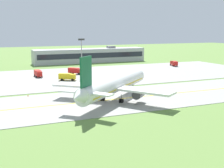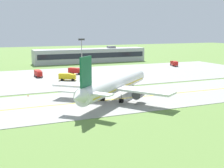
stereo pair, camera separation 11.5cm
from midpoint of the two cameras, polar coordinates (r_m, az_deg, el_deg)
name	(u,v)px [view 2 (the right image)]	position (r m, az deg, el deg)	size (l,w,h in m)	color
ground_plane	(123,99)	(81.49, 2.14, -2.77)	(500.00, 500.00, 0.00)	olive
taxiway_strip	(123,99)	(81.48, 2.14, -2.74)	(240.00, 28.00, 0.10)	gray
apron_pad	(101,75)	(123.31, -2.03, 1.74)	(140.00, 52.00, 0.10)	gray
taxiway_centreline	(123,98)	(81.46, 2.14, -2.70)	(220.00, 0.60, 0.01)	yellow
airplane_lead	(114,85)	(78.37, 0.47, -0.20)	(32.30, 30.06, 12.70)	white
service_truck_baggage	(76,71)	(125.59, -6.81, 2.51)	(5.60, 5.78, 2.60)	red
service_truck_fuel	(174,63)	(154.67, 11.55, 3.84)	(3.57, 6.33, 2.60)	red
service_truck_catering	(38,73)	(120.96, -13.59, 2.00)	(2.50, 6.06, 2.60)	red
service_truck_pushback	(67,76)	(110.57, -8.33, 1.42)	(6.24, 4.71, 2.60)	yellow
terminal_building	(91,56)	(168.91, -4.01, 5.33)	(62.14, 9.91, 8.78)	#B2B2B7
apron_light_mast	(82,53)	(118.20, -5.65, 5.85)	(2.40, 0.50, 14.70)	gray
traffic_cone_near_edge	(28,96)	(87.00, -15.38, -2.09)	(0.44, 0.44, 0.60)	orange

